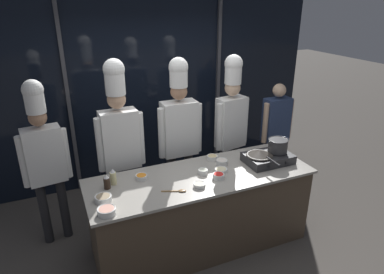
{
  "coord_description": "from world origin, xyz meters",
  "views": [
    {
      "loc": [
        -1.38,
        -2.94,
        2.7
      ],
      "look_at": [
        0.0,
        0.25,
        1.26
      ],
      "focal_mm": 32.0,
      "sensor_mm": 36.0,
      "label": 1
    }
  ],
  "objects_px": {
    "stock_pot": "(278,145)",
    "squeeze_bottle_oil": "(113,177)",
    "prep_bowl_bean_sprouts": "(203,171)",
    "chef_line": "(179,127)",
    "prep_bowl_mushrooms": "(103,198)",
    "person_guest": "(276,127)",
    "portable_stove": "(268,158)",
    "squeeze_bottle_soy": "(107,182)",
    "prep_bowl_noodles": "(221,170)",
    "prep_bowl_onion": "(222,162)",
    "chef_sous": "(120,135)",
    "prep_bowl_shrimp": "(107,211)",
    "chef_pastry": "(231,118)",
    "prep_bowl_carrots": "(141,177)",
    "prep_bowl_bell_pepper": "(219,176)",
    "frying_pan": "(260,153)",
    "prep_bowl_ginger": "(212,157)",
    "serving_spoon_slotted": "(179,191)",
    "chef_head": "(44,152)"
  },
  "relations": [
    {
      "from": "stock_pot",
      "to": "squeeze_bottle_oil",
      "type": "xyz_separation_m",
      "value": [
        -1.86,
        0.21,
        -0.11
      ]
    },
    {
      "from": "squeeze_bottle_oil",
      "to": "prep_bowl_bean_sprouts",
      "type": "height_order",
      "value": "squeeze_bottle_oil"
    },
    {
      "from": "chef_line",
      "to": "prep_bowl_mushrooms",
      "type": "bearing_deg",
      "value": 36.72
    },
    {
      "from": "chef_line",
      "to": "person_guest",
      "type": "relative_size",
      "value": 1.29
    },
    {
      "from": "portable_stove",
      "to": "prep_bowl_mushrooms",
      "type": "height_order",
      "value": "portable_stove"
    },
    {
      "from": "squeeze_bottle_soy",
      "to": "prep_bowl_noodles",
      "type": "bearing_deg",
      "value": -6.54
    },
    {
      "from": "person_guest",
      "to": "prep_bowl_onion",
      "type": "bearing_deg",
      "value": 26.14
    },
    {
      "from": "chef_sous",
      "to": "prep_bowl_shrimp",
      "type": "bearing_deg",
      "value": 68.0
    },
    {
      "from": "squeeze_bottle_oil",
      "to": "chef_pastry",
      "type": "height_order",
      "value": "chef_pastry"
    },
    {
      "from": "prep_bowl_shrimp",
      "to": "prep_bowl_carrots",
      "type": "distance_m",
      "value": 0.67
    },
    {
      "from": "prep_bowl_onion",
      "to": "chef_sous",
      "type": "distance_m",
      "value": 1.2
    },
    {
      "from": "prep_bowl_noodles",
      "to": "prep_bowl_bell_pepper",
      "type": "xyz_separation_m",
      "value": [
        -0.1,
        -0.13,
        0.01
      ]
    },
    {
      "from": "prep_bowl_bean_sprouts",
      "to": "prep_bowl_mushrooms",
      "type": "bearing_deg",
      "value": -174.38
    },
    {
      "from": "chef_sous",
      "to": "portable_stove",
      "type": "bearing_deg",
      "value": 154.02
    },
    {
      "from": "person_guest",
      "to": "prep_bowl_noodles",
      "type": "bearing_deg",
      "value": 29.71
    },
    {
      "from": "frying_pan",
      "to": "prep_bowl_onion",
      "type": "relative_size",
      "value": 3.94
    },
    {
      "from": "person_guest",
      "to": "prep_bowl_carrots",
      "type": "bearing_deg",
      "value": 14.06
    },
    {
      "from": "squeeze_bottle_oil",
      "to": "prep_bowl_mushrooms",
      "type": "distance_m",
      "value": 0.32
    },
    {
      "from": "chef_pastry",
      "to": "prep_bowl_ginger",
      "type": "bearing_deg",
      "value": 30.45
    },
    {
      "from": "stock_pot",
      "to": "prep_bowl_carrots",
      "type": "relative_size",
      "value": 2.03
    },
    {
      "from": "prep_bowl_carrots",
      "to": "serving_spoon_slotted",
      "type": "xyz_separation_m",
      "value": [
        0.27,
        -0.39,
        -0.02
      ]
    },
    {
      "from": "squeeze_bottle_soy",
      "to": "prep_bowl_ginger",
      "type": "xyz_separation_m",
      "value": [
        1.26,
        0.17,
        -0.04
      ]
    },
    {
      "from": "prep_bowl_noodles",
      "to": "chef_sous",
      "type": "relative_size",
      "value": 0.07
    },
    {
      "from": "squeeze_bottle_soy",
      "to": "prep_bowl_bell_pepper",
      "type": "xyz_separation_m",
      "value": [
        1.12,
        -0.26,
        -0.04
      ]
    },
    {
      "from": "squeeze_bottle_soy",
      "to": "prep_bowl_mushrooms",
      "type": "relative_size",
      "value": 0.96
    },
    {
      "from": "prep_bowl_bell_pepper",
      "to": "chef_sous",
      "type": "height_order",
      "value": "chef_sous"
    },
    {
      "from": "squeeze_bottle_soy",
      "to": "prep_bowl_bell_pepper",
      "type": "height_order",
      "value": "squeeze_bottle_soy"
    },
    {
      "from": "squeeze_bottle_soy",
      "to": "prep_bowl_mushrooms",
      "type": "bearing_deg",
      "value": -109.55
    },
    {
      "from": "serving_spoon_slotted",
      "to": "chef_line",
      "type": "height_order",
      "value": "chef_line"
    },
    {
      "from": "squeeze_bottle_soy",
      "to": "chef_pastry",
      "type": "distance_m",
      "value": 1.84
    },
    {
      "from": "serving_spoon_slotted",
      "to": "person_guest",
      "type": "relative_size",
      "value": 0.15
    },
    {
      "from": "squeeze_bottle_soy",
      "to": "chef_pastry",
      "type": "height_order",
      "value": "chef_pastry"
    },
    {
      "from": "prep_bowl_onion",
      "to": "chef_sous",
      "type": "bearing_deg",
      "value": 153.15
    },
    {
      "from": "prep_bowl_shrimp",
      "to": "chef_head",
      "type": "bearing_deg",
      "value": 112.88
    },
    {
      "from": "stock_pot",
      "to": "prep_bowl_ginger",
      "type": "relative_size",
      "value": 2.03
    },
    {
      "from": "prep_bowl_ginger",
      "to": "person_guest",
      "type": "bearing_deg",
      "value": 20.43
    },
    {
      "from": "prep_bowl_mushrooms",
      "to": "chef_head",
      "type": "relative_size",
      "value": 0.08
    },
    {
      "from": "portable_stove",
      "to": "prep_bowl_carrots",
      "type": "bearing_deg",
      "value": 172.01
    },
    {
      "from": "frying_pan",
      "to": "chef_sous",
      "type": "distance_m",
      "value": 1.6
    },
    {
      "from": "chef_sous",
      "to": "prep_bowl_ginger",
      "type": "bearing_deg",
      "value": 157.72
    },
    {
      "from": "prep_bowl_bell_pepper",
      "to": "chef_pastry",
      "type": "xyz_separation_m",
      "value": [
        0.61,
        0.84,
        0.29
      ]
    },
    {
      "from": "prep_bowl_noodles",
      "to": "prep_bowl_carrots",
      "type": "bearing_deg",
      "value": 167.3
    },
    {
      "from": "prep_bowl_carrots",
      "to": "chef_head",
      "type": "bearing_deg",
      "value": 147.05
    },
    {
      "from": "stock_pot",
      "to": "serving_spoon_slotted",
      "type": "relative_size",
      "value": 1.05
    },
    {
      "from": "prep_bowl_bell_pepper",
      "to": "person_guest",
      "type": "bearing_deg",
      "value": 32.92
    },
    {
      "from": "prep_bowl_ginger",
      "to": "chef_pastry",
      "type": "bearing_deg",
      "value": 40.63
    },
    {
      "from": "stock_pot",
      "to": "prep_bowl_carrots",
      "type": "height_order",
      "value": "stock_pot"
    },
    {
      "from": "serving_spoon_slotted",
      "to": "person_guest",
      "type": "bearing_deg",
      "value": 27.55
    },
    {
      "from": "prep_bowl_carrots",
      "to": "serving_spoon_slotted",
      "type": "height_order",
      "value": "prep_bowl_carrots"
    },
    {
      "from": "prep_bowl_onion",
      "to": "chef_sous",
      "type": "height_order",
      "value": "chef_sous"
    }
  ]
}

